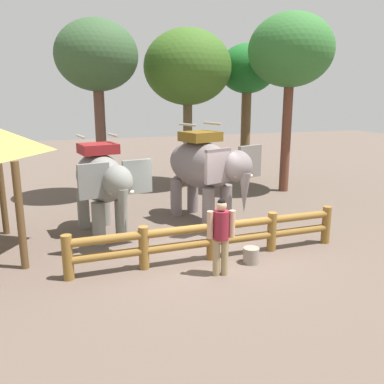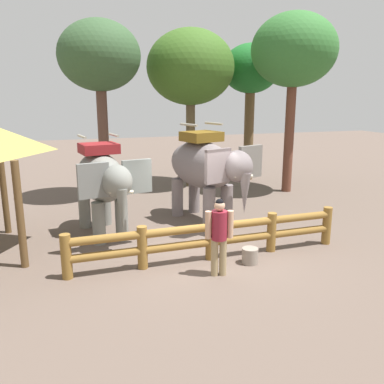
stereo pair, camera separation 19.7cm
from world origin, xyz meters
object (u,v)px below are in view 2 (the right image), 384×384
(elephant_near_left, at_px, (103,181))
(tree_deep_back, at_px, (294,52))
(tree_far_left, at_px, (251,72))
(feed_bucket, at_px, (250,256))
(tree_far_right, at_px, (190,68))
(tourist_woman_in_black, at_px, (219,232))
(log_fence, at_px, (210,236))
(elephant_center, at_px, (206,168))
(tree_back_center, at_px, (99,58))

(elephant_near_left, bearing_deg, tree_deep_back, 22.81)
(tree_far_left, relative_size, feed_bucket, 16.01)
(tree_deep_back, bearing_deg, elephant_near_left, -157.19)
(tree_far_right, bearing_deg, tourist_woman_in_black, -103.57)
(log_fence, height_order, elephant_center, elephant_center)
(elephant_near_left, height_order, tree_deep_back, tree_deep_back)
(elephant_near_left, bearing_deg, elephant_center, 6.66)
(tree_far_right, relative_size, feed_bucket, 17.09)
(elephant_near_left, xyz_separation_m, tourist_woman_in_black, (2.21, -3.54, -0.61))
(tree_far_left, height_order, tree_back_center, tree_back_center)
(elephant_center, height_order, tree_far_right, tree_far_right)
(tourist_woman_in_black, bearing_deg, elephant_near_left, 121.93)
(tree_back_center, bearing_deg, log_fence, -75.68)
(feed_bucket, bearing_deg, log_fence, 147.34)
(tree_far_left, height_order, tree_deep_back, tree_deep_back)
(tree_far_left, bearing_deg, tree_deep_back, -79.77)
(elephant_near_left, height_order, feed_bucket, elephant_near_left)
(elephant_near_left, relative_size, elephant_center, 0.92)
(elephant_center, distance_m, tree_far_right, 6.34)
(elephant_center, height_order, tourist_woman_in_black, elephant_center)
(elephant_center, bearing_deg, tourist_woman_in_black, -105.31)
(tree_deep_back, bearing_deg, tourist_woman_in_black, -130.16)
(tree_deep_back, bearing_deg, tree_back_center, 171.17)
(log_fence, bearing_deg, tree_far_right, 75.86)
(tourist_woman_in_black, bearing_deg, tree_far_right, 76.43)
(tree_far_left, bearing_deg, log_fence, -120.52)
(tree_far_left, distance_m, tree_back_center, 7.22)
(elephant_center, relative_size, tree_far_left, 0.60)
(tree_deep_back, distance_m, feed_bucket, 9.85)
(elephant_center, bearing_deg, tree_back_center, 123.53)
(tree_back_center, relative_size, feed_bucket, 17.06)
(elephant_center, bearing_deg, feed_bucket, -91.49)
(elephant_center, height_order, tree_back_center, tree_back_center)
(feed_bucket, bearing_deg, elephant_center, 88.51)
(elephant_center, bearing_deg, tree_far_left, 53.82)
(tree_far_left, distance_m, feed_bucket, 11.42)
(tree_far_left, xyz_separation_m, tree_far_right, (-3.12, -0.58, 0.08))
(tree_far_left, bearing_deg, elephant_center, -126.18)
(tourist_woman_in_black, distance_m, tree_back_center, 9.34)
(elephant_center, distance_m, tourist_woman_in_black, 4.13)
(tree_deep_back, relative_size, feed_bucket, 18.22)
(tree_back_center, distance_m, tree_deep_back, 7.63)
(tourist_woman_in_black, distance_m, feed_bucket, 1.36)
(log_fence, relative_size, feed_bucket, 17.97)
(tree_far_left, height_order, tree_far_right, tree_far_right)
(tourist_woman_in_black, xyz_separation_m, tree_deep_back, (5.84, 6.93, 4.67))
(tree_far_right, bearing_deg, elephant_near_left, -128.12)
(feed_bucket, bearing_deg, tree_far_right, 82.02)
(tourist_woman_in_black, height_order, tree_deep_back, tree_deep_back)
(elephant_near_left, distance_m, feed_bucket, 4.71)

